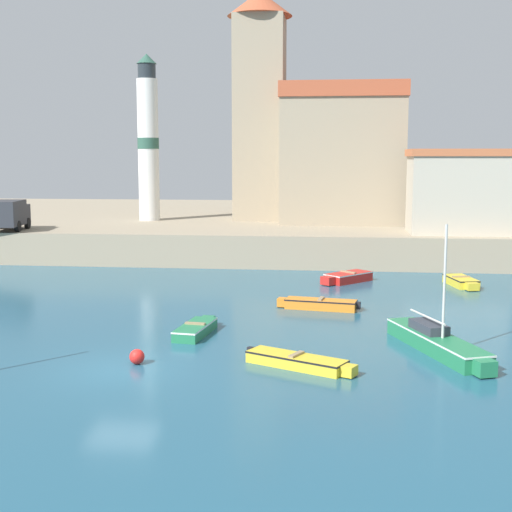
# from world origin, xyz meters

# --- Properties ---
(ground_plane) EXTENTS (200.00, 200.00, 0.00)m
(ground_plane) POSITION_xyz_m (0.00, 0.00, 0.00)
(ground_plane) COLOR #235670
(quay_seawall) EXTENTS (120.00, 40.00, 2.27)m
(quay_seawall) POSITION_xyz_m (0.00, 43.35, 1.14)
(quay_seawall) COLOR gray
(quay_seawall) RESTS_ON ground
(dinghy_green_1) EXTENTS (1.45, 3.63, 0.54)m
(dinghy_green_1) POSITION_xyz_m (1.66, 5.40, 0.26)
(dinghy_green_1) COLOR #237A4C
(dinghy_green_1) RESTS_ON ground
(dinghy_orange_2) EXTENTS (4.19, 1.59, 0.57)m
(dinghy_orange_2) POSITION_xyz_m (6.80, 11.14, 0.27)
(dinghy_orange_2) COLOR orange
(dinghy_orange_2) RESTS_ON ground
(sailboat_green_3) EXTENTS (3.42, 6.76, 5.04)m
(sailboat_green_3) POSITION_xyz_m (11.56, 3.76, 0.42)
(sailboat_green_3) COLOR #237A4C
(sailboat_green_3) RESTS_ON ground
(dinghy_red_4) EXTENTS (3.21, 3.38, 0.65)m
(dinghy_red_4) POSITION_xyz_m (8.29, 19.11, 0.31)
(dinghy_red_4) COLOR red
(dinghy_red_4) RESTS_ON ground
(dinghy_yellow_5) EXTENTS (4.13, 2.61, 0.51)m
(dinghy_yellow_5) POSITION_xyz_m (6.28, 1.04, 0.24)
(dinghy_yellow_5) COLOR yellow
(dinghy_yellow_5) RESTS_ON ground
(dinghy_yellow_6) EXTENTS (1.80, 3.57, 0.58)m
(dinghy_yellow_6) POSITION_xyz_m (15.01, 18.57, 0.28)
(dinghy_yellow_6) COLOR yellow
(dinghy_yellow_6) RESTS_ON ground
(mooring_buoy) EXTENTS (0.56, 0.56, 0.56)m
(mooring_buoy) POSITION_xyz_m (0.37, 0.80, 0.28)
(mooring_buoy) COLOR red
(mooring_buoy) RESTS_ON ground
(church) EXTENTS (14.51, 15.68, 18.74)m
(church) POSITION_xyz_m (6.81, 38.28, 8.57)
(church) COLOR gray
(church) RESTS_ON quay_seawall
(lighthouse) EXTENTS (1.77, 1.77, 13.64)m
(lighthouse) POSITION_xyz_m (-8.00, 34.43, 8.90)
(lighthouse) COLOR silver
(lighthouse) RESTS_ON quay_seawall
(harbor_shed_near_wharf) EXTENTS (6.99, 4.92, 5.83)m
(harbor_shed_near_wharf) POSITION_xyz_m (16.00, 27.02, 5.21)
(harbor_shed_near_wharf) COLOR #BCB29E
(harbor_shed_near_wharf) RESTS_ON quay_seawall
(truck_on_quay) EXTENTS (2.65, 4.54, 2.20)m
(truck_on_quay) POSITION_xyz_m (-15.95, 24.96, 3.49)
(truck_on_quay) COLOR #333338
(truck_on_quay) RESTS_ON quay_seawall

